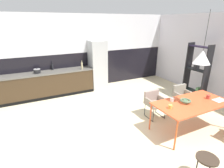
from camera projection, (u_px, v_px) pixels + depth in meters
The scene contains 19 objects.
ground_plane at pixel (127, 128), 4.43m from camera, with size 9.66×9.66×0.00m, color beige.
back_wall_splashback_dark at pixel (85, 70), 7.00m from camera, with size 7.43×0.12×1.41m, color black.
back_wall_panel_upper at pixel (83, 33), 6.52m from camera, with size 7.43×0.12×1.41m, color silver.
kitchen_counter at pixel (40, 85), 6.06m from camera, with size 3.68×0.63×0.89m.
refrigerator_column at pixel (98, 65), 6.79m from camera, with size 0.60×0.60×1.86m, color #ADAFB2.
dining_table at pixel (192, 104), 4.14m from camera, with size 1.84×0.91×0.73m.
armchair_near_window at pixel (154, 100), 4.82m from camera, with size 0.49×0.47×0.73m.
armchair_corner_seat at pixel (182, 94), 5.22m from camera, with size 0.51×0.49×0.75m.
fruit_bowl at pixel (185, 101), 4.09m from camera, with size 0.25×0.25×0.08m.
open_book at pixel (219, 100), 4.23m from camera, with size 0.30×0.19×0.02m.
mug_dark_espresso at pixel (170, 107), 3.83m from camera, with size 0.12×0.08×0.08m.
mug_tall_blue at pixel (172, 99), 4.18m from camera, with size 0.13×0.09×0.09m.
mug_short_terracotta at pixel (208, 97), 4.32m from camera, with size 0.13×0.09×0.10m.
cooking_pot at pixel (37, 71), 5.87m from camera, with size 0.22×0.22×0.17m.
bottle_vinegar_dark at pixel (52, 67), 6.27m from camera, with size 0.08×0.08×0.30m.
bottle_spice_small at pixel (82, 66), 6.31m from camera, with size 0.06×0.06×0.33m.
side_stool at pixel (207, 160), 2.84m from camera, with size 0.35×0.35×0.46m.
open_shelf_unit at pixel (197, 72), 5.86m from camera, with size 0.30×0.77×1.87m.
pendant_lamp_over_table_near at pixel (202, 57), 3.72m from camera, with size 0.36×0.36×1.08m.
Camera 1 is at (-2.01, -3.24, 2.54)m, focal length 28.03 mm.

